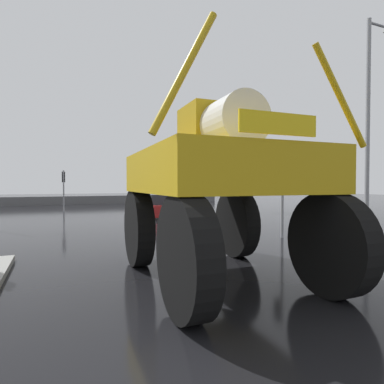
# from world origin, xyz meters

# --- Properties ---
(ground_plane) EXTENTS (120.00, 120.00, 0.00)m
(ground_plane) POSITION_xyz_m (0.00, 18.00, 0.00)
(ground_plane) COLOR black
(oversize_sprayer) EXTENTS (4.33, 5.84, 4.86)m
(oversize_sprayer) POSITION_xyz_m (0.56, 6.57, 2.18)
(oversize_sprayer) COLOR black
(oversize_sprayer) RESTS_ON ground
(sedan_ahead) EXTENTS (2.01, 4.17, 1.52)m
(sedan_ahead) POSITION_xyz_m (3.41, 20.11, 0.71)
(sedan_ahead) COLOR maroon
(sedan_ahead) RESTS_ON ground
(traffic_signal_near_right) EXTENTS (0.24, 0.54, 3.60)m
(traffic_signal_near_right) POSITION_xyz_m (5.60, 10.65, 2.63)
(traffic_signal_near_right) COLOR gray
(traffic_signal_near_right) RESTS_ON ground
(traffic_signal_far_left) EXTENTS (0.24, 0.55, 3.27)m
(traffic_signal_far_left) POSITION_xyz_m (-2.22, 27.42, 2.38)
(traffic_signal_far_left) COLOR gray
(traffic_signal_far_left) RESTS_ON ground
(streetlight_near_right) EXTENTS (1.60, 0.24, 8.95)m
(streetlight_near_right) POSITION_xyz_m (9.09, 9.31, 4.90)
(streetlight_near_right) COLOR gray
(streetlight_near_right) RESTS_ON ground
(bare_tree_right) EXTENTS (2.43, 2.43, 6.77)m
(bare_tree_right) POSITION_xyz_m (9.89, 23.17, 5.61)
(bare_tree_right) COLOR #473828
(bare_tree_right) RESTS_ON ground
(roadside_barrier) EXTENTS (31.70, 0.24, 0.90)m
(roadside_barrier) POSITION_xyz_m (0.00, 36.11, 0.45)
(roadside_barrier) COLOR #59595B
(roadside_barrier) RESTS_ON ground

